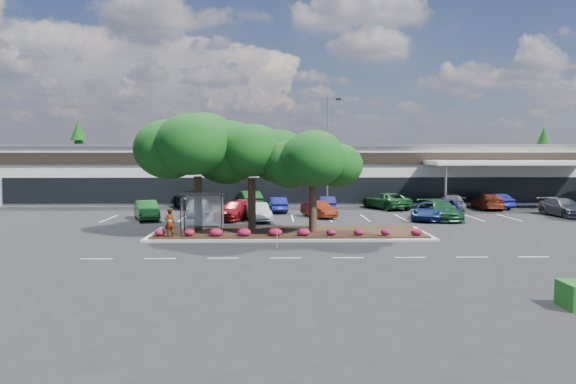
{
  "coord_description": "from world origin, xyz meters",
  "views": [
    {
      "loc": [
        -2.98,
        -32.33,
        5.37
      ],
      "look_at": [
        -2.02,
        7.22,
        2.6
      ],
      "focal_mm": 35.0,
      "sensor_mm": 36.0,
      "label": 1
    }
  ],
  "objects_px": {
    "survey_stake": "(277,236)",
    "car_1": "(198,208)",
    "light_pole": "(329,161)",
    "car_0": "(147,210)"
  },
  "relations": [
    {
      "from": "light_pole",
      "to": "car_1",
      "type": "bearing_deg",
      "value": -162.94
    },
    {
      "from": "light_pole",
      "to": "survey_stake",
      "type": "bearing_deg",
      "value": -103.62
    },
    {
      "from": "car_0",
      "to": "car_1",
      "type": "height_order",
      "value": "car_0"
    },
    {
      "from": "light_pole",
      "to": "car_1",
      "type": "xyz_separation_m",
      "value": [
        -11.44,
        -3.51,
        -3.96
      ]
    },
    {
      "from": "light_pole",
      "to": "car_0",
      "type": "bearing_deg",
      "value": -158.9
    },
    {
      "from": "light_pole",
      "to": "car_0",
      "type": "distance_m",
      "value": 16.78
    },
    {
      "from": "survey_stake",
      "to": "car_1",
      "type": "bearing_deg",
      "value": 112.4
    },
    {
      "from": "light_pole",
      "to": "car_0",
      "type": "xyz_separation_m",
      "value": [
        -15.23,
        -5.88,
        -3.88
      ]
    },
    {
      "from": "survey_stake",
      "to": "car_0",
      "type": "bearing_deg",
      "value": 127.14
    },
    {
      "from": "light_pole",
      "to": "survey_stake",
      "type": "height_order",
      "value": "light_pole"
    }
  ]
}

